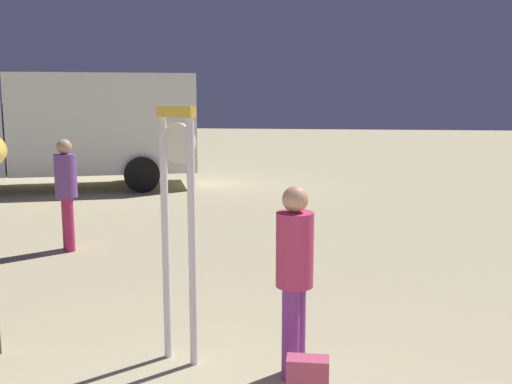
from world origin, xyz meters
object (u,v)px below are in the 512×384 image
object	(u,v)px
person_near_clock	(294,272)
backpack	(307,384)
standing_clock	(178,213)
person_distant	(66,189)
box_truck_near	(80,127)

from	to	relation	value
person_near_clock	backpack	xyz separation A→B (m)	(0.14, -0.58, -0.74)
standing_clock	person_distant	distance (m)	4.61
box_truck_near	person_distant	bearing A→B (deg)	-68.86
person_near_clock	box_truck_near	bearing A→B (deg)	121.75
person_near_clock	box_truck_near	world-z (taller)	box_truck_near
standing_clock	box_truck_near	bearing A→B (deg)	117.55
person_near_clock	box_truck_near	xyz separation A→B (m)	(-6.20, 10.02, 0.67)
backpack	person_near_clock	bearing A→B (deg)	103.74
backpack	box_truck_near	size ratio (longest dim) A/B	0.06
person_near_clock	standing_clock	bearing A→B (deg)	170.79
standing_clock	person_near_clock	distance (m)	1.17
person_near_clock	backpack	world-z (taller)	person_near_clock
backpack	box_truck_near	xyz separation A→B (m)	(-6.34, 10.60, 1.41)
standing_clock	person_distant	bearing A→B (deg)	126.82
standing_clock	box_truck_near	xyz separation A→B (m)	(-5.14, 9.85, 0.21)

